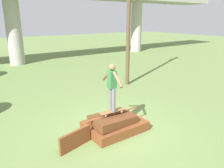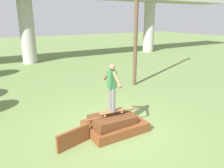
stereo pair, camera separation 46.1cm
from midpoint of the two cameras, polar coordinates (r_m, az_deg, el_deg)
name	(u,v)px [view 1 (the left image)]	position (r m, az deg, el deg)	size (l,w,h in m)	color
ground_plane	(115,130)	(7.12, -1.17, -11.91)	(80.00, 80.00, 0.00)	olive
scrap_pile	(114,124)	(6.98, -1.37, -10.41)	(2.00, 1.31, 0.60)	brown
scrap_plank_loose	(75,139)	(6.26, -11.70, -14.02)	(1.04, 0.33, 0.50)	brown
skateboard	(112,111)	(6.77, -1.96, -7.15)	(0.84, 0.27, 0.09)	brown
skater	(112,85)	(6.48, -2.04, -0.31)	(0.23, 1.06, 1.46)	slate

